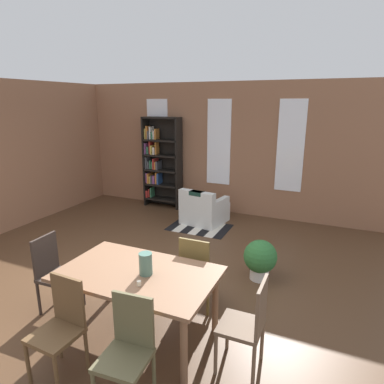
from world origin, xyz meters
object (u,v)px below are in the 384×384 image
Objects in this scene: vase_on_table at (146,264)px; dining_chair_near_left at (61,325)px; dining_chair_far_right at (197,270)px; dining_chair_near_right at (128,348)px; potted_plant_by_shelf at (260,258)px; dining_chair_head_right at (248,322)px; armchair_white at (204,210)px; bookshelf_tall at (160,162)px; dining_chair_head_left at (54,271)px; dining_table at (138,279)px.

dining_chair_near_left is (-0.48, -0.73, -0.37)m from vase_on_table.
dining_chair_far_right is 1.47m from dining_chair_near_right.
potted_plant_by_shelf is (0.55, 1.00, -0.18)m from dining_chair_far_right.
dining_chair_head_right reaches higher than armchair_white.
bookshelf_tall is at bearing 127.84° from dining_chair_head_right.
dining_chair_far_right is 3.05m from armchair_white.
dining_chair_far_right is 1.74m from dining_chair_head_left.
dining_table is at bearing 0.14° from dining_chair_head_left.
dining_table is at bearing 63.21° from dining_chair_near_left.
bookshelf_tall reaches higher than dining_chair_near_left.
dining_chair_far_right is (0.37, 0.73, -0.17)m from dining_table.
vase_on_table is (0.10, 0.00, 0.20)m from dining_table.
dining_chair_head_left reaches higher than armchair_white.
dining_chair_near_left and dining_chair_near_right have the same top height.
potted_plant_by_shelf is (1.30, 2.47, -0.18)m from dining_chair_near_left.
potted_plant_by_shelf is at bearing 64.57° from vase_on_table.
dining_chair_near_left is at bearing -85.68° from armchair_white.
dining_table is 0.84m from dining_chair_near_right.
dining_chair_near_left is 1.11m from dining_chair_head_left.
dining_chair_near_right is (0.37, -0.73, -0.17)m from dining_table.
dining_chair_near_right is at bearing -76.15° from armchair_white.
dining_table is 3.67m from armchair_white.
dining_chair_far_right reaches higher than potted_plant_by_shelf.
dining_chair_near_right is at bearing -0.01° from dining_chair_near_left.
dining_chair_head_left is (-1.58, -0.74, 0.00)m from dining_chair_far_right.
armchair_white is (-1.07, 2.85, -0.23)m from dining_chair_far_right.
dining_chair_near_right is at bearing -70.29° from vase_on_table.
dining_chair_head_left is at bearing -77.92° from bookshelf_tall.
vase_on_table reaches higher than dining_chair_near_left.
dining_chair_near_right is at bearing -63.61° from bookshelf_tall.
dining_chair_far_right is 1.16m from potted_plant_by_shelf.
dining_chair_head_right and dining_chair_near_right have the same top height.
dining_chair_head_left is (-1.31, -0.00, -0.37)m from vase_on_table.
dining_table is at bearing -118.19° from potted_plant_by_shelf.
bookshelf_tall is (-2.23, 4.28, 0.20)m from vase_on_table.
vase_on_table is 0.25× the size of dining_chair_near_right.
dining_chair_far_right is 1.00× the size of dining_chair_near_right.
dining_chair_near_right is 2.54m from potted_plant_by_shelf.
armchair_white is (-0.33, 4.32, -0.23)m from dining_chair_near_left.
dining_chair_far_right reaches higher than armchair_white.
vase_on_table reaches higher than dining_chair_near_right.
potted_plant_by_shelf is (0.93, 1.73, -0.35)m from dining_table.
dining_chair_near_left is (-0.37, -0.73, -0.17)m from dining_table.
dining_chair_near_left is 1.60× the size of potted_plant_by_shelf.
vase_on_table is 4.83m from bookshelf_tall.
dining_chair_near_right is at bearing -102.81° from potted_plant_by_shelf.
dining_chair_head_right is 1.00× the size of dining_chair_near_right.
dining_chair_near_right is (0.74, -0.00, 0.00)m from dining_chair_near_left.
dining_chair_far_right is 1.11m from dining_chair_head_right.
dining_chair_head_left and dining_chair_near_right have the same top height.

